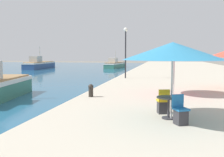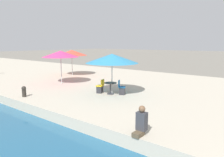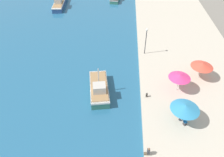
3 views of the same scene
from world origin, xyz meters
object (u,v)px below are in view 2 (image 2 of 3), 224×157
Objects in this scene: cafe_umbrella_pink at (112,58)px; cafe_chair_left at (122,89)px; cafe_umbrella_white at (61,54)px; person_at_quay at (141,122)px; cafe_umbrella_striped at (72,53)px; cafe_table at (110,86)px; cafe_chair_right at (100,88)px; mooring_bollard at (24,91)px.

cafe_umbrella_pink reaches higher than cafe_chair_left.
cafe_umbrella_white is 11.18m from person_at_quay.
cafe_chair_left is at bearing -112.66° from cafe_umbrella_striped.
cafe_umbrella_white is 6.28m from cafe_chair_left.
person_at_quay is (-8.15, -12.84, -1.78)m from cafe_umbrella_striped.
cafe_umbrella_striped is at bearing 64.45° from cafe_umbrella_pink.
cafe_umbrella_white is 2.72× the size of person_at_quay.
person_at_quay is at bearing 13.83° from cafe_chair_left.
cafe_umbrella_striped is 9.21m from cafe_table.
person_at_quay is (-4.55, -10.03, -1.89)m from cafe_umbrella_white.
cafe_chair_right is 6.72m from person_at_quay.
cafe_umbrella_pink is at bearing -115.55° from cafe_umbrella_striped.
cafe_umbrella_white reaches higher than cafe_table.
cafe_umbrella_white is 4.91m from mooring_bollard.
cafe_umbrella_white is at bearing 21.60° from mooring_bollard.
cafe_umbrella_pink reaches higher than person_at_quay.
cafe_umbrella_pink reaches higher than cafe_umbrella_striped.
cafe_table is (-4.00, -8.11, -1.72)m from cafe_umbrella_striped.
cafe_chair_right is at bearing -96.65° from cafe_chair_left.
cafe_umbrella_pink is at bearing -43.89° from mooring_bollard.
cafe_chair_left is at bearing 42.27° from person_at_quay.
cafe_umbrella_white reaches higher than cafe_umbrella_striped.
cafe_chair_right is at bearing -119.44° from cafe_umbrella_striped.
person_at_quay is at bearing -92.62° from mooring_bollard.
cafe_umbrella_white is at bearing -118.91° from cafe_chair_left.
mooring_bollard is at bearing 125.32° from cafe_chair_right.
cafe_umbrella_striped is 3.39× the size of cafe_chair_left.
person_at_quay is (-4.16, -4.73, -0.07)m from cafe_table.
cafe_chair_right is 0.86× the size of person_at_quay.
person_at_quay is at bearing -114.39° from cafe_umbrella_white.
cafe_chair_left reaches higher than mooring_bollard.
cafe_chair_right is (-0.53, 1.33, 0.00)m from cafe_chair_left.
cafe_table is at bearing -90.00° from cafe_chair_right.
mooring_bollard is (-7.77, -4.46, -1.90)m from cafe_umbrella_striped.
cafe_chair_right is (-4.19, -7.42, -1.93)m from cafe_umbrella_striped.
person_at_quay is at bearing -122.41° from cafe_umbrella_striped.
cafe_umbrella_pink is 1.74m from cafe_table.
cafe_umbrella_pink is 1.07× the size of cafe_umbrella_striped.
cafe_umbrella_white is 3.16× the size of cafe_chair_left.
person_at_quay is 8.39m from mooring_bollard.
cafe_umbrella_striped is 8.73m from cafe_chair_right.
cafe_umbrella_pink is 3.62× the size of cafe_chair_left.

